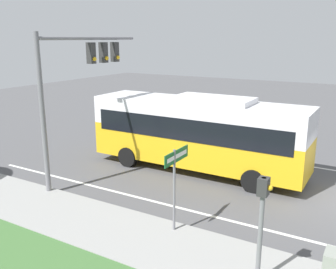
% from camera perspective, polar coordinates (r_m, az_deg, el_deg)
% --- Properties ---
extents(bus, '(2.70, 10.02, 3.54)m').
position_cam_1_polar(bus, '(17.23, 4.50, 0.72)').
color(bus, gold).
rests_on(bus, ground_plane).
extents(signal_gantry, '(6.05, 0.41, 6.28)m').
position_cam_1_polar(signal_gantry, '(16.27, -13.40, 9.05)').
color(signal_gantry, slate).
rests_on(signal_gantry, ground_plane).
extents(pedestrian_signal, '(0.28, 0.34, 2.90)m').
position_cam_1_polar(pedestrian_signal, '(9.39, 14.10, -11.62)').
color(pedestrian_signal, slate).
rests_on(pedestrian_signal, ground_plane).
extents(street_sign, '(1.44, 0.08, 2.78)m').
position_cam_1_polar(street_sign, '(11.61, 1.14, -6.09)').
color(street_sign, slate).
rests_on(street_sign, ground_plane).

